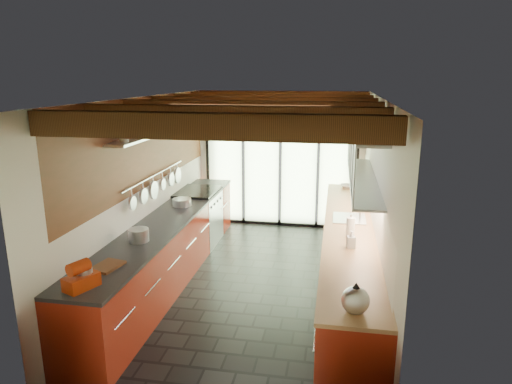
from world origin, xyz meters
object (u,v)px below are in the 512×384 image
kettle (355,299)px  bowl (347,186)px  stand_mixer (82,277)px  paper_towel (350,227)px  soap_bottle (351,239)px

kettle → bowl: size_ratio=1.38×
stand_mixer → bowl: stand_mixer is taller
stand_mixer → paper_towel: size_ratio=1.25×
stand_mixer → bowl: bearing=60.5°
stand_mixer → soap_bottle: bearing=30.8°
paper_towel → stand_mixer: bearing=-143.0°
bowl → paper_towel: bearing=-90.0°
soap_bottle → bowl: (0.00, 2.98, -0.07)m
paper_towel → soap_bottle: 0.40m
paper_towel → bowl: bearing=90.0°
stand_mixer → kettle: 2.54m
kettle → paper_towel: (0.00, 1.92, -0.00)m
paper_towel → bowl: paper_towel is taller
paper_towel → soap_bottle: bearing=-90.0°
stand_mixer → paper_towel: 3.18m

